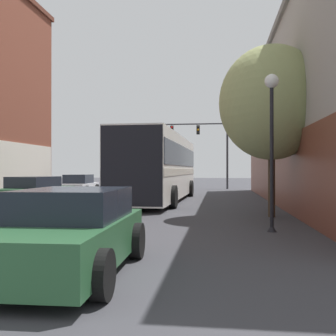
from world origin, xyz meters
TOP-DOWN VIEW (x-y plane):
  - lane_center_line at (0.00, 18.49)m, footprint 0.14×48.98m
  - bus at (1.69, 19.07)m, footprint 3.04×12.58m
  - hatchback_foreground at (2.40, 4.46)m, footprint 2.03×3.92m
  - parked_car_left_mid at (-4.45, 23.66)m, footprint 2.07×4.22m
  - parked_car_left_far at (-4.00, 16.41)m, footprint 2.49×4.54m
  - traffic_signal_gantry at (2.62, 32.97)m, footprint 8.56×0.36m
  - street_lamp at (6.18, 9.20)m, footprint 0.38×0.38m
  - street_tree_near at (6.63, 12.62)m, footprint 3.69×3.32m

SIDE VIEW (x-z plane):
  - lane_center_line at x=0.00m, z-range 0.00..0.01m
  - parked_car_left_far at x=-4.00m, z-range -0.03..1.31m
  - parked_car_left_mid at x=-4.45m, z-range -0.03..1.32m
  - hatchback_foreground at x=2.40m, z-range -0.02..1.32m
  - bus at x=1.69m, z-range 0.21..3.62m
  - street_lamp at x=6.18m, z-range 0.66..4.90m
  - street_tree_near at x=6.63m, z-range 1.00..7.07m
  - traffic_signal_gantry at x=2.62m, z-range 1.50..7.51m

